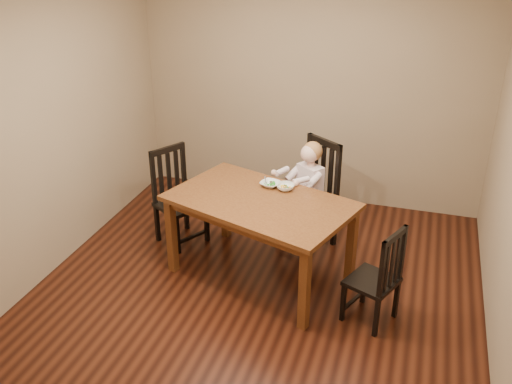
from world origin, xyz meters
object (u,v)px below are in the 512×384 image
(chair_child, at_px, (312,195))
(chair_left, at_px, (177,198))
(chair_right, at_px, (377,278))
(dining_table, at_px, (260,209))
(toddler, at_px, (308,184))
(bowl_veg, at_px, (285,187))
(bowl_peas, at_px, (270,184))

(chair_child, bearing_deg, chair_left, 50.17)
(chair_child, distance_m, chair_right, 1.40)
(dining_table, distance_m, toddler, 0.79)
(chair_left, height_order, bowl_veg, chair_left)
(chair_right, bearing_deg, chair_child, 58.34)
(dining_table, relative_size, chair_right, 2.06)
(chair_right, xyz_separation_m, bowl_veg, (-0.96, 0.64, 0.41))
(toddler, distance_m, bowl_peas, 0.54)
(dining_table, xyz_separation_m, chair_left, (-1.02, 0.41, -0.23))
(dining_table, height_order, chair_left, chair_left)
(chair_right, bearing_deg, bowl_peas, 82.45)
(toddler, height_order, bowl_veg, toddler)
(chair_child, xyz_separation_m, bowl_peas, (-0.31, -0.48, 0.30))
(chair_child, distance_m, bowl_peas, 0.65)
(dining_table, xyz_separation_m, toddler, (0.29, 0.74, -0.03))
(chair_child, bearing_deg, bowl_veg, 107.70)
(chair_right, height_order, toddler, toddler)
(dining_table, bearing_deg, chair_child, 67.85)
(chair_left, relative_size, bowl_veg, 5.99)
(bowl_peas, bearing_deg, dining_table, -91.29)
(bowl_veg, bearing_deg, dining_table, -120.65)
(toddler, bearing_deg, bowl_peas, 91.90)
(bowl_peas, bearing_deg, chair_left, 173.90)
(chair_right, bearing_deg, toddler, 60.55)
(toddler, bearing_deg, bowl_veg, 109.76)
(chair_left, relative_size, bowl_peas, 5.64)
(bowl_peas, bearing_deg, chair_right, -30.87)
(toddler, bearing_deg, chair_left, 48.63)
(chair_child, height_order, chair_left, chair_child)
(chair_right, relative_size, toddler, 1.52)
(chair_child, height_order, bowl_veg, chair_child)
(dining_table, bearing_deg, chair_right, -17.90)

